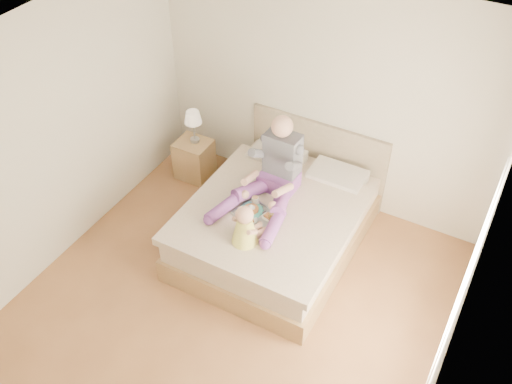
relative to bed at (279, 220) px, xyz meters
The scene contains 7 objects.
room 1.61m from the bed, 85.70° to the right, with size 4.02×4.22×2.71m.
bed is the anchor object (origin of this frame).
nightstand 1.55m from the bed, 160.48° to the left, with size 0.43×0.38×0.51m.
lamp 1.65m from the bed, 159.03° to the left, with size 0.21×0.21×0.43m.
adult 0.58m from the bed, 155.90° to the left, with size 0.78×1.11×0.93m.
tray 0.47m from the bed, 106.68° to the right, with size 0.49×0.43×0.12m.
baby 0.84m from the bed, 91.74° to the right, with size 0.32×0.39×0.44m.
Camera 1 is at (1.96, -2.98, 4.67)m, focal length 40.00 mm.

